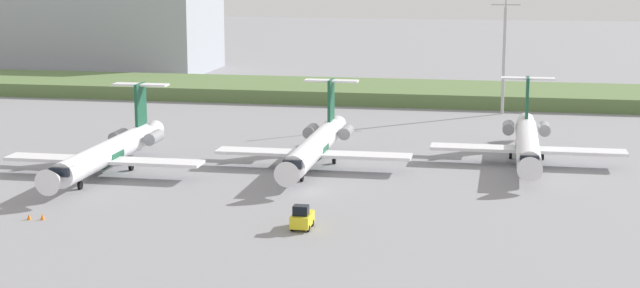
{
  "coord_description": "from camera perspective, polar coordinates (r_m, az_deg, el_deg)",
  "views": [
    {
      "loc": [
        20.85,
        -99.33,
        24.75
      ],
      "look_at": [
        0.0,
        11.42,
        3.0
      ],
      "focal_mm": 55.82,
      "sensor_mm": 36.0,
      "label": 1
    }
  ],
  "objects": [
    {
      "name": "ground_plane",
      "position": [
        133.31,
        1.48,
        0.22
      ],
      "size": [
        500.0,
        500.0,
        0.0
      ],
      "primitive_type": "plane",
      "color": "gray"
    },
    {
      "name": "grass_berm",
      "position": [
        171.61,
        3.59,
        2.99
      ],
      "size": [
        320.0,
        20.0,
        2.27
      ],
      "primitive_type": "cube",
      "color": "#597542",
      "rests_on": "ground"
    },
    {
      "name": "regional_jet_nearest",
      "position": [
        115.4,
        -12.01,
        -0.42
      ],
      "size": [
        22.81,
        31.0,
        9.0
      ],
      "color": "white",
      "rests_on": "ground"
    },
    {
      "name": "regional_jet_second",
      "position": [
        116.49,
        -0.26,
        -0.07
      ],
      "size": [
        22.81,
        31.0,
        9.0
      ],
      "color": "white",
      "rests_on": "ground"
    },
    {
      "name": "regional_jet_third",
      "position": [
        121.42,
        11.8,
        0.15
      ],
      "size": [
        22.81,
        31.0,
        9.0
      ],
      "color": "white",
      "rests_on": "ground"
    },
    {
      "name": "antenna_mast",
      "position": [
        156.33,
        10.53,
        5.59
      ],
      "size": [
        4.4,
        0.5,
        25.9
      ],
      "color": "#B2B2B7",
      "rests_on": "ground"
    },
    {
      "name": "distant_hangar",
      "position": [
        221.27,
        -14.8,
        6.32
      ],
      "size": [
        66.33,
        26.3,
        16.74
      ],
      "primitive_type": "cube",
      "color": "#9EA3AD",
      "rests_on": "ground"
    },
    {
      "name": "baggage_tug",
      "position": [
        90.65,
        -1.04,
        -4.27
      ],
      "size": [
        1.72,
        3.2,
        2.3
      ],
      "color": "yellow",
      "rests_on": "ground"
    },
    {
      "name": "safety_cone_mid_marker",
      "position": [
        97.78,
        -16.35,
        -4.02
      ],
      "size": [
        0.44,
        0.44,
        0.55
      ],
      "primitive_type": "cone",
      "color": "orange",
      "rests_on": "ground"
    },
    {
      "name": "safety_cone_rear_marker",
      "position": [
        97.4,
        -15.63,
        -4.04
      ],
      "size": [
        0.44,
        0.44,
        0.55
      ],
      "primitive_type": "cone",
      "color": "orange",
      "rests_on": "ground"
    }
  ]
}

